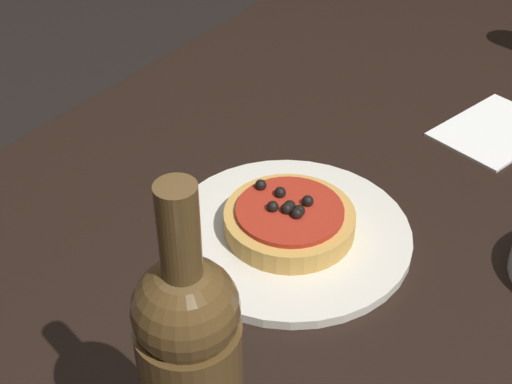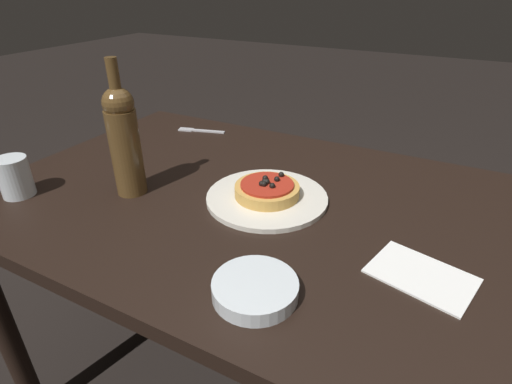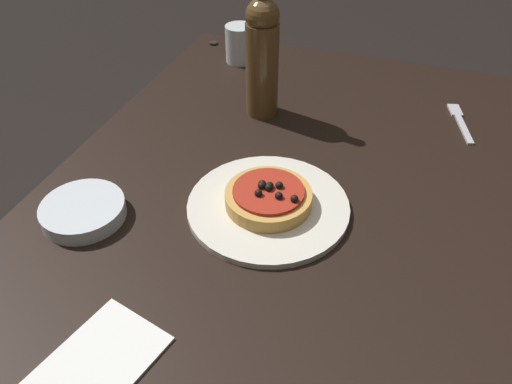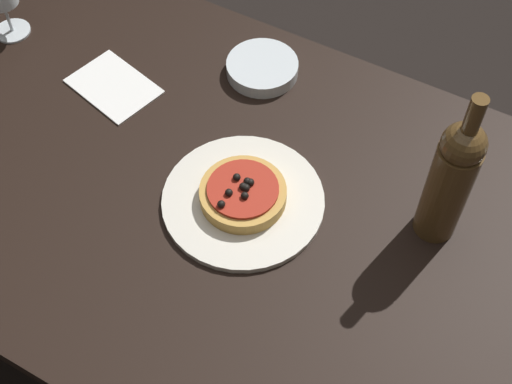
# 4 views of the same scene
# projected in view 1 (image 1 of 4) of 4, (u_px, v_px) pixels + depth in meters

# --- Properties ---
(dining_table) EXTENTS (1.56, 0.87, 0.78)m
(dining_table) POSITION_uv_depth(u_px,v_px,m) (321.00, 253.00, 0.96)
(dining_table) COLOR black
(dining_table) RESTS_ON ground_plane
(dinner_plate) EXTENTS (0.29, 0.29, 0.01)m
(dinner_plate) POSITION_uv_depth(u_px,v_px,m) (288.00, 233.00, 0.85)
(dinner_plate) COLOR silver
(dinner_plate) RESTS_ON dining_table
(pizza) EXTENTS (0.16, 0.16, 0.04)m
(pizza) POSITION_uv_depth(u_px,v_px,m) (288.00, 219.00, 0.84)
(pizza) COLOR gold
(pizza) RESTS_ON dinner_plate
(paper_napkin) EXTENTS (0.20, 0.16, 0.00)m
(paper_napkin) POSITION_uv_depth(u_px,v_px,m) (495.00, 130.00, 1.04)
(paper_napkin) COLOR white
(paper_napkin) RESTS_ON dining_table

